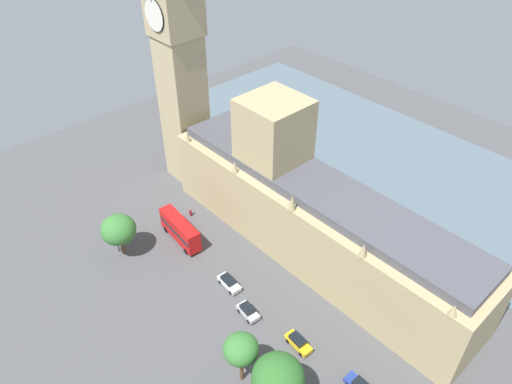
{
  "coord_description": "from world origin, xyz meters",
  "views": [
    {
      "loc": [
        47.89,
        38.82,
        62.15
      ],
      "look_at": [
        1.0,
        -12.26,
        8.1
      ],
      "focal_mm": 33.61,
      "sensor_mm": 36.0,
      "label": 1
    }
  ],
  "objects_px": {
    "parliament_building": "(308,210)",
    "car_silver_opposite_hall": "(248,311)",
    "car_white_near_tower": "(229,282)",
    "pedestrian_corner": "(191,212)",
    "plane_tree_by_river_gate": "(118,230)",
    "double_decker_bus_trailing": "(180,229)",
    "car_yellow_cab_far_end": "(298,342)",
    "clock_tower": "(177,43)",
    "street_lamp_slot_10": "(116,235)",
    "plane_tree_midblock": "(278,378)",
    "plane_tree_leading": "(241,349)"
  },
  "relations": [
    {
      "from": "plane_tree_midblock",
      "to": "street_lamp_slot_10",
      "type": "height_order",
      "value": "plane_tree_midblock"
    },
    {
      "from": "double_decker_bus_trailing",
      "to": "plane_tree_by_river_gate",
      "type": "height_order",
      "value": "plane_tree_by_river_gate"
    },
    {
      "from": "plane_tree_midblock",
      "to": "street_lamp_slot_10",
      "type": "bearing_deg",
      "value": -89.11
    },
    {
      "from": "plane_tree_leading",
      "to": "plane_tree_by_river_gate",
      "type": "relative_size",
      "value": 1.07
    },
    {
      "from": "parliament_building",
      "to": "plane_tree_leading",
      "type": "distance_m",
      "value": 29.03
    },
    {
      "from": "parliament_building",
      "to": "pedestrian_corner",
      "type": "bearing_deg",
      "value": -63.25
    },
    {
      "from": "double_decker_bus_trailing",
      "to": "car_silver_opposite_hall",
      "type": "distance_m",
      "value": 21.48
    },
    {
      "from": "parliament_building",
      "to": "car_white_near_tower",
      "type": "height_order",
      "value": "parliament_building"
    },
    {
      "from": "double_decker_bus_trailing",
      "to": "plane_tree_midblock",
      "type": "bearing_deg",
      "value": 79.68
    },
    {
      "from": "plane_tree_midblock",
      "to": "plane_tree_leading",
      "type": "height_order",
      "value": "plane_tree_midblock"
    },
    {
      "from": "car_yellow_cab_far_end",
      "to": "pedestrian_corner",
      "type": "relative_size",
      "value": 2.69
    },
    {
      "from": "car_yellow_cab_far_end",
      "to": "pedestrian_corner",
      "type": "height_order",
      "value": "car_yellow_cab_far_end"
    },
    {
      "from": "double_decker_bus_trailing",
      "to": "street_lamp_slot_10",
      "type": "height_order",
      "value": "street_lamp_slot_10"
    },
    {
      "from": "clock_tower",
      "to": "plane_tree_leading",
      "type": "height_order",
      "value": "clock_tower"
    },
    {
      "from": "double_decker_bus_trailing",
      "to": "car_yellow_cab_far_end",
      "type": "height_order",
      "value": "double_decker_bus_trailing"
    },
    {
      "from": "car_silver_opposite_hall",
      "to": "plane_tree_midblock",
      "type": "height_order",
      "value": "plane_tree_midblock"
    },
    {
      "from": "plane_tree_by_river_gate",
      "to": "double_decker_bus_trailing",
      "type": "bearing_deg",
      "value": 157.18
    },
    {
      "from": "car_white_near_tower",
      "to": "plane_tree_leading",
      "type": "xyz_separation_m",
      "value": [
        9.55,
        14.16,
        6.03
      ]
    },
    {
      "from": "parliament_building",
      "to": "clock_tower",
      "type": "height_order",
      "value": "clock_tower"
    },
    {
      "from": "parliament_building",
      "to": "car_silver_opposite_hall",
      "type": "bearing_deg",
      "value": 14.05
    },
    {
      "from": "plane_tree_midblock",
      "to": "car_silver_opposite_hall",
      "type": "bearing_deg",
      "value": -117.51
    },
    {
      "from": "car_white_near_tower",
      "to": "pedestrian_corner",
      "type": "xyz_separation_m",
      "value": [
        -6.12,
        -19.14,
        -0.12
      ]
    },
    {
      "from": "double_decker_bus_trailing",
      "to": "plane_tree_by_river_gate",
      "type": "distance_m",
      "value": 11.06
    },
    {
      "from": "plane_tree_midblock",
      "to": "parliament_building",
      "type": "bearing_deg",
      "value": -144.25
    },
    {
      "from": "parliament_building",
      "to": "plane_tree_by_river_gate",
      "type": "relative_size",
      "value": 7.29
    },
    {
      "from": "street_lamp_slot_10",
      "to": "plane_tree_midblock",
      "type": "bearing_deg",
      "value": 90.89
    },
    {
      "from": "double_decker_bus_trailing",
      "to": "plane_tree_leading",
      "type": "relative_size",
      "value": 1.18
    },
    {
      "from": "pedestrian_corner",
      "to": "plane_tree_leading",
      "type": "relative_size",
      "value": 0.19
    },
    {
      "from": "double_decker_bus_trailing",
      "to": "plane_tree_leading",
      "type": "bearing_deg",
      "value": 75.3
    },
    {
      "from": "car_yellow_cab_far_end",
      "to": "plane_tree_by_river_gate",
      "type": "xyz_separation_m",
      "value": [
        9.18,
        -34.68,
        4.91
      ]
    },
    {
      "from": "car_white_near_tower",
      "to": "plane_tree_by_river_gate",
      "type": "relative_size",
      "value": 0.56
    },
    {
      "from": "car_yellow_cab_far_end",
      "to": "plane_tree_midblock",
      "type": "bearing_deg",
      "value": 31.27
    },
    {
      "from": "pedestrian_corner",
      "to": "parliament_building",
      "type": "bearing_deg",
      "value": 127.98
    },
    {
      "from": "parliament_building",
      "to": "clock_tower",
      "type": "relative_size",
      "value": 1.08
    },
    {
      "from": "double_decker_bus_trailing",
      "to": "plane_tree_midblock",
      "type": "xyz_separation_m",
      "value": [
        9.49,
        35.1,
        4.3
      ]
    },
    {
      "from": "parliament_building",
      "to": "double_decker_bus_trailing",
      "type": "height_order",
      "value": "parliament_building"
    },
    {
      "from": "clock_tower",
      "to": "street_lamp_slot_10",
      "type": "height_order",
      "value": "clock_tower"
    },
    {
      "from": "double_decker_bus_trailing",
      "to": "car_yellow_cab_far_end",
      "type": "distance_m",
      "value": 30.63
    },
    {
      "from": "double_decker_bus_trailing",
      "to": "plane_tree_midblock",
      "type": "distance_m",
      "value": 36.61
    },
    {
      "from": "plane_tree_midblock",
      "to": "plane_tree_by_river_gate",
      "type": "relative_size",
      "value": 1.17
    },
    {
      "from": "pedestrian_corner",
      "to": "plane_tree_by_river_gate",
      "type": "xyz_separation_m",
      "value": [
        15.22,
        0.31,
        5.03
      ]
    },
    {
      "from": "parliament_building",
      "to": "plane_tree_midblock",
      "type": "height_order",
      "value": "parliament_building"
    },
    {
      "from": "plane_tree_by_river_gate",
      "to": "car_silver_opposite_hall",
      "type": "bearing_deg",
      "value": 106.41
    },
    {
      "from": "car_white_near_tower",
      "to": "plane_tree_by_river_gate",
      "type": "bearing_deg",
      "value": -60.61
    },
    {
      "from": "pedestrian_corner",
      "to": "street_lamp_slot_10",
      "type": "xyz_separation_m",
      "value": [
        15.56,
        -0.71,
        3.24
      ]
    },
    {
      "from": "double_decker_bus_trailing",
      "to": "street_lamp_slot_10",
      "type": "xyz_separation_m",
      "value": [
        10.11,
        -5.14,
        1.38
      ]
    },
    {
      "from": "car_yellow_cab_far_end",
      "to": "plane_tree_midblock",
      "type": "xyz_separation_m",
      "value": [
        8.9,
        4.52,
        6.05
      ]
    },
    {
      "from": "parliament_building",
      "to": "plane_tree_by_river_gate",
      "type": "distance_m",
      "value": 33.28
    },
    {
      "from": "car_silver_opposite_hall",
      "to": "plane_tree_midblock",
      "type": "distance_m",
      "value": 16.71
    },
    {
      "from": "car_white_near_tower",
      "to": "car_yellow_cab_far_end",
      "type": "height_order",
      "value": "same"
    }
  ]
}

